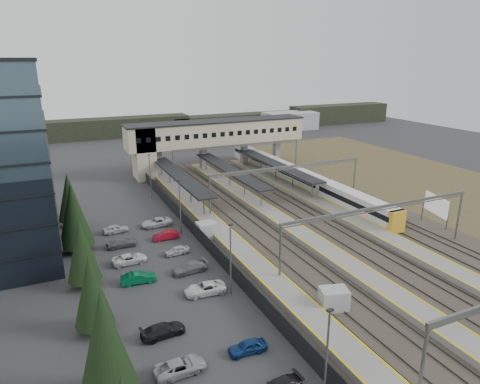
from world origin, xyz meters
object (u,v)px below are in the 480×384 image
footbridge (206,136)px  relay_cabin_far (207,231)px  relay_cabin_near (334,299)px  billboard (436,206)px  train (297,177)px

footbridge → relay_cabin_far: bearing=-110.2°
relay_cabin_near → billboard: (27.50, 12.28, 1.98)m
train → billboard: bearing=-73.8°
relay_cabin_near → train: size_ratio=0.06×
relay_cabin_near → footbridge: bearing=82.5°
relay_cabin_far → footbridge: bearing=69.8°
relay_cabin_far → billboard: size_ratio=0.48×
footbridge → train: 22.80m
relay_cabin_near → footbridge: footbridge is taller
relay_cabin_far → billboard: (32.93, -9.68, 1.94)m
relay_cabin_far → footbridge: (12.93, 35.07, 6.74)m
train → relay_cabin_near: bearing=-117.0°
relay_cabin_near → relay_cabin_far: (-5.43, 21.96, 0.04)m
relay_cabin_far → train: bearing=33.7°
relay_cabin_near → relay_cabin_far: bearing=103.9°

